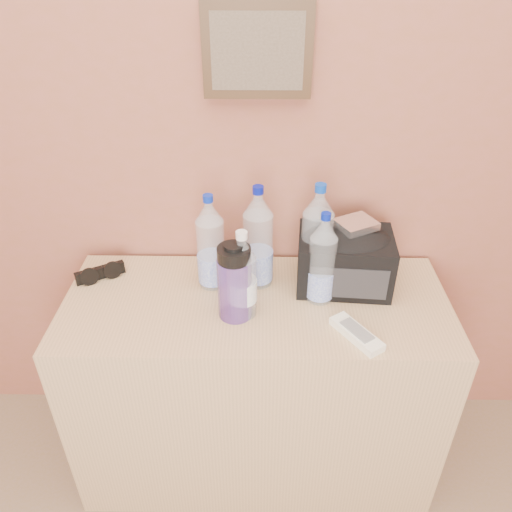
{
  "coord_description": "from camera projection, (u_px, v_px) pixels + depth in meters",
  "views": [
    {
      "loc": [
        0.09,
        0.55,
        1.67
      ],
      "look_at": [
        0.07,
        1.71,
        0.91
      ],
      "focal_mm": 35.0,
      "sensor_mm": 36.0,
      "label": 1
    }
  ],
  "objects": [
    {
      "name": "nalgene_bottle",
      "position": [
        235.0,
        281.0,
        1.39
      ],
      "size": [
        0.1,
        0.1,
        0.24
      ],
      "rotation": [
        0.0,
        0.0,
        -0.32
      ],
      "color": "#63399D",
      "rests_on": "dresser"
    },
    {
      "name": "pet_large_c",
      "position": [
        316.0,
        243.0,
        1.5
      ],
      "size": [
        0.09,
        0.09,
        0.34
      ],
      "rotation": [
        0.0,
        0.0,
        0.08
      ],
      "color": "white",
      "rests_on": "dresser"
    },
    {
      "name": "picture_frame",
      "position": [
        257.0,
        51.0,
        1.34
      ],
      "size": [
        0.3,
        0.03,
        0.25
      ],
      "primitive_type": null,
      "color": "#382311",
      "rests_on": "room_shell"
    },
    {
      "name": "sunglasses",
      "position": [
        100.0,
        273.0,
        1.6
      ],
      "size": [
        0.16,
        0.13,
        0.04
      ],
      "primitive_type": null,
      "rotation": [
        0.0,
        0.0,
        0.52
      ],
      "color": "black",
      "rests_on": "dresser"
    },
    {
      "name": "toiletry_bag",
      "position": [
        345.0,
        257.0,
        1.53
      ],
      "size": [
        0.3,
        0.23,
        0.19
      ],
      "primitive_type": null,
      "rotation": [
        0.0,
        0.0,
        -0.08
      ],
      "color": "black",
      "rests_on": "dresser"
    },
    {
      "name": "pet_small",
      "position": [
        242.0,
        279.0,
        1.4
      ],
      "size": [
        0.08,
        0.08,
        0.28
      ],
      "rotation": [
        0.0,
        0.0,
        -0.32
      ],
      "color": "white",
      "rests_on": "dresser"
    },
    {
      "name": "pet_large_d",
      "position": [
        322.0,
        263.0,
        1.45
      ],
      "size": [
        0.08,
        0.08,
        0.29
      ],
      "rotation": [
        0.0,
        0.0,
        -0.06
      ],
      "color": "silver",
      "rests_on": "dresser"
    },
    {
      "name": "ac_remote",
      "position": [
        356.0,
        334.0,
        1.37
      ],
      "size": [
        0.14,
        0.17,
        0.02
      ],
      "primitive_type": "cube",
      "rotation": [
        0.0,
        0.0,
        -0.97
      ],
      "color": "white",
      "rests_on": "dresser"
    },
    {
      "name": "dresser",
      "position": [
        256.0,
        385.0,
        1.71
      ],
      "size": [
        1.17,
        0.49,
        0.73
      ],
      "primitive_type": "cube",
      "color": "#9D7D4C",
      "rests_on": "ground"
    },
    {
      "name": "pet_large_b",
      "position": [
        258.0,
        242.0,
        1.51
      ],
      "size": [
        0.09,
        0.09,
        0.33
      ],
      "rotation": [
        0.0,
        0.0,
        0.11
      ],
      "color": "silver",
      "rests_on": "dresser"
    },
    {
      "name": "foil_packet",
      "position": [
        356.0,
        224.0,
        1.49
      ],
      "size": [
        0.14,
        0.13,
        0.02
      ],
      "primitive_type": "cube",
      "rotation": [
        0.0,
        0.0,
        0.49
      ],
      "color": "silver",
      "rests_on": "toiletry_bag"
    },
    {
      "name": "pet_large_a",
      "position": [
        211.0,
        247.0,
        1.51
      ],
      "size": [
        0.08,
        0.08,
        0.31
      ],
      "rotation": [
        0.0,
        0.0,
        0.35
      ],
      "color": "silver",
      "rests_on": "dresser"
    }
  ]
}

